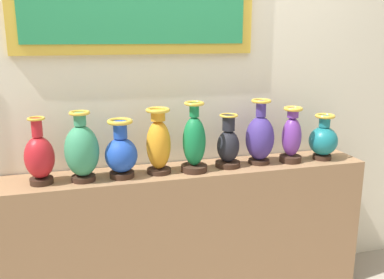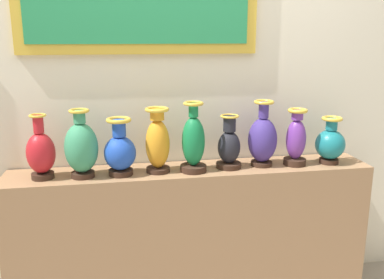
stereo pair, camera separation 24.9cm
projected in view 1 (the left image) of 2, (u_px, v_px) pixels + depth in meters
name	position (u px, v px, depth m)	size (l,w,h in m)	color
display_shelf	(192.00, 235.00, 2.64)	(2.21, 0.34, 0.88)	#99704C
back_wall	(181.00, 85.00, 2.63)	(4.45, 0.14, 2.69)	beige
vase_crimson	(39.00, 157.00, 2.25)	(0.16, 0.16, 0.37)	#382319
vase_jade	(82.00, 151.00, 2.29)	(0.19, 0.19, 0.39)	#382319
vase_sapphire	(121.00, 153.00, 2.35)	(0.18, 0.18, 0.34)	#382319
vase_amber	(159.00, 143.00, 2.42)	(0.14, 0.14, 0.39)	#382319
vase_emerald	(194.00, 142.00, 2.45)	(0.16, 0.16, 0.42)	#382319
vase_onyx	(228.00, 145.00, 2.55)	(0.15, 0.15, 0.33)	#382319
vase_indigo	(260.00, 137.00, 2.60)	(0.18, 0.18, 0.41)	#382319
vase_violet	(292.00, 137.00, 2.64)	(0.14, 0.14, 0.35)	#382319
vase_teal	(323.00, 140.00, 2.70)	(0.18, 0.18, 0.30)	#382319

